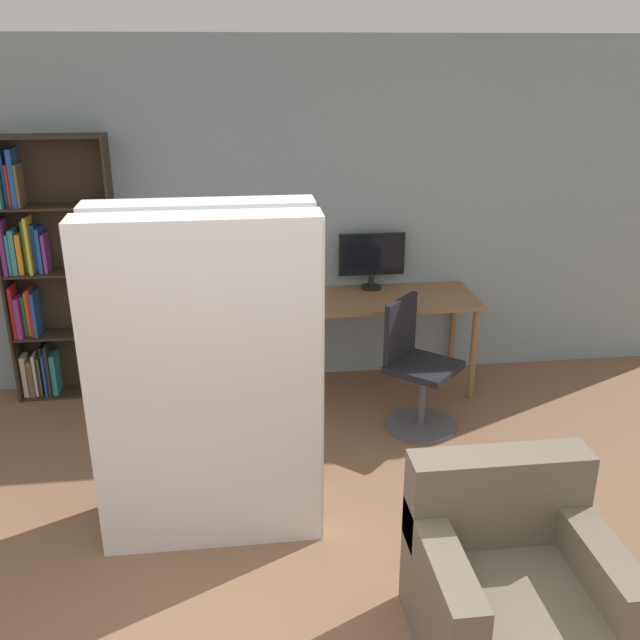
{
  "coord_description": "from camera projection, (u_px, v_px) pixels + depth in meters",
  "views": [
    {
      "loc": [
        0.08,
        -2.18,
        2.58
      ],
      "look_at": [
        0.57,
        1.82,
        1.05
      ],
      "focal_mm": 40.0,
      "sensor_mm": 36.0,
      "label": 1
    }
  ],
  "objects": [
    {
      "name": "wall_back",
      "position": [
        223.0,
        219.0,
        5.54
      ],
      "size": [
        8.0,
        0.06,
        2.7
      ],
      "color": "gray",
      "rests_on": "ground"
    },
    {
      "name": "desk",
      "position": [
        387.0,
        309.0,
        5.59
      ],
      "size": [
        1.39,
        0.66,
        0.78
      ],
      "color": "brown",
      "rests_on": "ground"
    },
    {
      "name": "monitor",
      "position": [
        372.0,
        257.0,
        5.67
      ],
      "size": [
        0.53,
        0.17,
        0.46
      ],
      "color": "black",
      "rests_on": "desk"
    },
    {
      "name": "office_chair",
      "position": [
        416.0,
        376.0,
        5.1
      ],
      "size": [
        0.62,
        0.62,
        0.95
      ],
      "color": "#4C4C51",
      "rests_on": "ground"
    },
    {
      "name": "bookshelf",
      "position": [
        48.0,
        274.0,
        5.4
      ],
      "size": [
        0.84,
        0.27,
        2.02
      ],
      "color": "#2D2319",
      "rests_on": "ground"
    },
    {
      "name": "mattress_near",
      "position": [
        208.0,
        390.0,
        3.69
      ],
      "size": [
        1.2,
        0.25,
        1.86
      ],
      "color": "silver",
      "rests_on": "ground"
    },
    {
      "name": "mattress_far",
      "position": [
        209.0,
        365.0,
        3.99
      ],
      "size": [
        1.2,
        0.24,
        1.86
      ],
      "color": "silver",
      "rests_on": "ground"
    },
    {
      "name": "armchair",
      "position": [
        510.0,
        584.0,
        3.22
      ],
      "size": [
        0.85,
        0.8,
        0.85
      ],
      "color": "#665B4C",
      "rests_on": "ground"
    }
  ]
}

